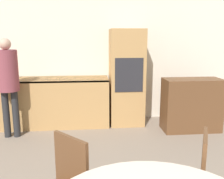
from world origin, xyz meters
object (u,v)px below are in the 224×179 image
sideboard (191,105)px  person_standing (8,77)px  oven_unit (127,78)px  chair_far_right (190,176)px

sideboard → person_standing: person_standing is taller
oven_unit → sideboard: oven_unit is taller
oven_unit → person_standing: 2.06m
chair_far_right → person_standing: size_ratio=0.54×
sideboard → chair_far_right: (-0.96, -2.29, 0.03)m
sideboard → chair_far_right: 2.48m
sideboard → person_standing: (-3.07, -0.03, 0.54)m
oven_unit → sideboard: 1.26m
oven_unit → chair_far_right: oven_unit is taller
oven_unit → chair_far_right: bearing=-87.5°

